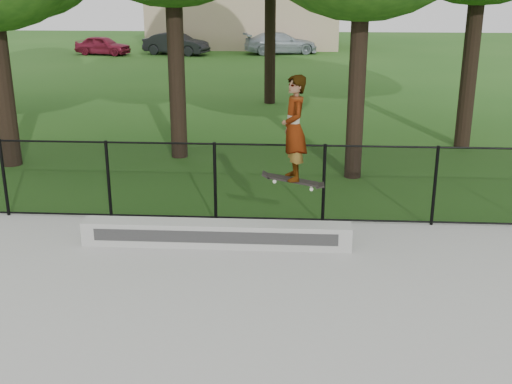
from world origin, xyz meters
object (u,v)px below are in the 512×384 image
car_b (176,44)px  car_c (281,43)px  car_a (103,45)px  grind_ledge (216,234)px  skater_airborne (294,130)px

car_b → car_c: (6.16, 0.81, -0.00)m
car_c → car_a: bearing=82.3°
grind_ledge → car_b: bearing=101.7°
car_a → grind_ledge: bearing=-147.7°
car_a → car_b: (4.29, 0.38, 0.08)m
car_b → car_c: bearing=-65.8°
skater_airborne → grind_ledge: bearing=179.4°
grind_ledge → car_b: (-5.83, 28.26, 0.37)m
grind_ledge → car_a: car_a is taller
car_c → grind_ledge: bearing=165.1°
grind_ledge → car_c: bearing=89.3°
car_a → car_b: bearing=-72.5°
car_b → car_c: size_ratio=0.87×
grind_ledge → car_c: 29.08m
grind_ledge → car_c: (0.33, 29.08, 0.36)m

